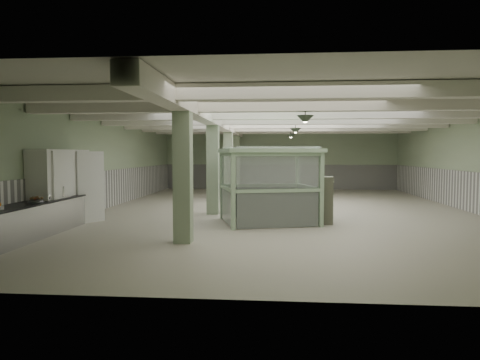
# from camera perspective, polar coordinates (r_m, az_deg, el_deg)

# --- Properties ---
(floor) EXTENTS (20.00, 20.00, 0.00)m
(floor) POSITION_cam_1_polar(r_m,az_deg,el_deg) (16.36, 5.63, -4.11)
(floor) COLOR beige
(floor) RESTS_ON ground
(ceiling) EXTENTS (14.00, 20.00, 0.02)m
(ceiling) POSITION_cam_1_polar(r_m,az_deg,el_deg) (16.27, 5.71, 8.55)
(ceiling) COLOR beige
(ceiling) RESTS_ON wall_back
(wall_back) EXTENTS (14.00, 0.02, 3.60)m
(wall_back) POSITION_cam_1_polar(r_m,az_deg,el_deg) (26.21, 5.32, 2.71)
(wall_back) COLOR #A6BD97
(wall_back) RESTS_ON floor
(wall_front) EXTENTS (14.00, 0.02, 3.60)m
(wall_front) POSITION_cam_1_polar(r_m,az_deg,el_deg) (6.22, 7.15, 0.06)
(wall_front) COLOR #A6BD97
(wall_front) RESTS_ON floor
(wall_left) EXTENTS (0.02, 20.00, 3.60)m
(wall_left) POSITION_cam_1_polar(r_m,az_deg,el_deg) (17.56, -17.84, 2.15)
(wall_left) COLOR #A6BD97
(wall_left) RESTS_ON floor
(wall_right) EXTENTS (0.02, 20.00, 3.60)m
(wall_right) POSITION_cam_1_polar(r_m,az_deg,el_deg) (17.76, 28.89, 1.90)
(wall_right) COLOR #A6BD97
(wall_right) RESTS_ON floor
(wainscot_left) EXTENTS (0.05, 19.90, 1.50)m
(wainscot_left) POSITION_cam_1_polar(r_m,az_deg,el_deg) (17.60, -17.70, -1.27)
(wainscot_left) COLOR white
(wainscot_left) RESTS_ON floor
(wainscot_right) EXTENTS (0.05, 19.90, 1.50)m
(wainscot_right) POSITION_cam_1_polar(r_m,az_deg,el_deg) (17.81, 28.71, -1.48)
(wainscot_right) COLOR white
(wainscot_right) RESTS_ON floor
(wainscot_back) EXTENTS (13.90, 0.05, 1.50)m
(wainscot_back) POSITION_cam_1_polar(r_m,az_deg,el_deg) (26.22, 5.31, 0.42)
(wainscot_back) COLOR white
(wainscot_back) RESTS_ON floor
(girder) EXTENTS (0.45, 19.90, 0.40)m
(girder) POSITION_cam_1_polar(r_m,az_deg,el_deg) (16.41, -3.14, 7.75)
(girder) COLOR white
(girder) RESTS_ON ceiling
(beam_a) EXTENTS (13.90, 0.35, 0.32)m
(beam_a) POSITION_cam_1_polar(r_m,az_deg,el_deg) (8.80, 6.54, 11.65)
(beam_a) COLOR white
(beam_a) RESTS_ON ceiling
(beam_b) EXTENTS (13.90, 0.35, 0.32)m
(beam_b) POSITION_cam_1_polar(r_m,az_deg,el_deg) (11.28, 6.14, 9.86)
(beam_b) COLOR white
(beam_b) RESTS_ON ceiling
(beam_c) EXTENTS (13.90, 0.35, 0.32)m
(beam_c) POSITION_cam_1_polar(r_m,az_deg,el_deg) (13.77, 5.88, 8.71)
(beam_c) COLOR white
(beam_c) RESTS_ON ceiling
(beam_d) EXTENTS (13.90, 0.35, 0.32)m
(beam_d) POSITION_cam_1_polar(r_m,az_deg,el_deg) (16.26, 5.71, 7.92)
(beam_d) COLOR white
(beam_d) RESTS_ON ceiling
(beam_e) EXTENTS (13.90, 0.35, 0.32)m
(beam_e) POSITION_cam_1_polar(r_m,az_deg,el_deg) (18.75, 5.58, 7.34)
(beam_e) COLOR white
(beam_e) RESTS_ON ceiling
(beam_f) EXTENTS (13.90, 0.35, 0.32)m
(beam_f) POSITION_cam_1_polar(r_m,az_deg,el_deg) (21.25, 5.48, 6.89)
(beam_f) COLOR white
(beam_f) RESTS_ON ceiling
(beam_g) EXTENTS (13.90, 0.35, 0.32)m
(beam_g) POSITION_cam_1_polar(r_m,az_deg,el_deg) (23.74, 5.40, 6.54)
(beam_g) COLOR white
(beam_g) RESTS_ON ceiling
(column_a) EXTENTS (0.42, 0.42, 3.60)m
(column_a) POSITION_cam_1_polar(r_m,az_deg,el_deg) (10.46, -7.62, 1.46)
(column_a) COLOR #97AC8A
(column_a) RESTS_ON floor
(column_b) EXTENTS (0.42, 0.42, 3.60)m
(column_b) POSITION_cam_1_polar(r_m,az_deg,el_deg) (15.38, -3.63, 2.14)
(column_b) COLOR #97AC8A
(column_b) RESTS_ON floor
(column_c) EXTENTS (0.42, 0.42, 3.60)m
(column_c) POSITION_cam_1_polar(r_m,az_deg,el_deg) (20.33, -1.58, 2.49)
(column_c) COLOR #97AC8A
(column_c) RESTS_ON floor
(column_d) EXTENTS (0.42, 0.42, 3.60)m
(column_d) POSITION_cam_1_polar(r_m,az_deg,el_deg) (24.31, -0.54, 2.66)
(column_d) COLOR #97AC8A
(column_d) RESTS_ON floor
(pendant_front) EXTENTS (0.44, 0.44, 0.22)m
(pendant_front) POSITION_cam_1_polar(r_m,az_deg,el_deg) (11.27, 8.69, 7.96)
(pendant_front) COLOR #344231
(pendant_front) RESTS_ON ceiling
(pendant_mid) EXTENTS (0.44, 0.44, 0.22)m
(pendant_mid) POSITION_cam_1_polar(r_m,az_deg,el_deg) (16.75, 7.39, 6.51)
(pendant_mid) COLOR #344231
(pendant_mid) RESTS_ON ceiling
(pendant_back) EXTENTS (0.44, 0.44, 0.22)m
(pendant_back) POSITION_cam_1_polar(r_m,az_deg,el_deg) (21.74, 6.78, 5.83)
(pendant_back) COLOR #344231
(pendant_back) RESTS_ON ceiling
(prep_counter) EXTENTS (0.83, 4.73, 0.91)m
(prep_counter) POSITION_cam_1_polar(r_m,az_deg,el_deg) (12.52, -25.51, -4.68)
(prep_counter) COLOR #AEAEB3
(prep_counter) RESTS_ON floor
(pitcher_near) EXTENTS (0.27, 0.29, 0.31)m
(pitcher_near) POSITION_cam_1_polar(r_m,az_deg,el_deg) (13.82, -22.16, -1.38)
(pitcher_near) COLOR #AEAEB3
(pitcher_near) RESTS_ON prep_counter
(pitcher_far) EXTENTS (0.25, 0.27, 0.28)m
(pitcher_far) POSITION_cam_1_polar(r_m,az_deg,el_deg) (12.65, -24.31, -1.93)
(pitcher_far) COLOR #AEAEB3
(pitcher_far) RESTS_ON prep_counter
(veg_colander) EXTENTS (0.42, 0.42, 0.17)m
(veg_colander) POSITION_cam_1_polar(r_m,az_deg,el_deg) (12.17, -25.56, -2.40)
(veg_colander) COLOR #434448
(veg_colander) RESTS_ON prep_counter
(walkin_cooler) EXTENTS (1.07, 2.61, 2.39)m
(walkin_cooler) POSITION_cam_1_polar(r_m,az_deg,el_deg) (13.80, -22.72, -0.80)
(walkin_cooler) COLOR white
(walkin_cooler) RESTS_ON floor
(guard_booth) EXTENTS (3.44, 3.13, 2.39)m
(guard_booth) POSITION_cam_1_polar(r_m,az_deg,el_deg) (13.44, 3.85, 1.15)
(guard_booth) COLOR #A3C69F
(guard_booth) RESTS_ON floor
(filing_cabinet) EXTENTS (0.53, 0.71, 1.46)m
(filing_cabinet) POSITION_cam_1_polar(r_m,az_deg,el_deg) (13.57, 11.27, -2.64)
(filing_cabinet) COLOR #626352
(filing_cabinet) RESTS_ON floor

